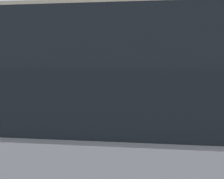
{
  "coord_description": "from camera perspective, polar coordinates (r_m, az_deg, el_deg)",
  "views": [
    {
      "loc": [
        0.94,
        -3.78,
        1.5
      ],
      "look_at": [
        0.3,
        0.27,
        1.18
      ],
      "focal_mm": 61.1,
      "sensor_mm": 36.0,
      "label": 1
    }
  ],
  "objects": [
    {
      "name": "background_railing",
      "position": [
        6.13,
        0.17,
        -1.69
      ],
      "size": [
        24.06,
        0.06,
        0.98
      ],
      "color": "gray",
      "rests_on": "sidewalk_curb"
    },
    {
      "name": "sidewalk_curb",
      "position": [
        5.33,
        -1.48,
        -11.14
      ],
      "size": [
        36.0,
        2.53,
        0.14
      ],
      "primitive_type": "cube",
      "color": "#ADA8A0",
      "rests_on": "ground"
    },
    {
      "name": "pedestrian_at_meter",
      "position": [
        4.07,
        4.83,
        -1.64
      ],
      "size": [
        0.6,
        0.59,
        1.64
      ],
      "rotation": [
        0.0,
        0.0,
        -3.11
      ],
      "color": "brown",
      "rests_on": "sidewalk_curb"
    },
    {
      "name": "parking_meter",
      "position": [
        4.14,
        -3.29,
        0.34
      ],
      "size": [
        0.18,
        0.19,
        1.46
      ],
      "rotation": [
        0.0,
        0.0,
        3.24
      ],
      "color": "slate",
      "rests_on": "sidewalk_curb"
    },
    {
      "name": "backdrop_wall",
      "position": [
        9.32,
        3.27,
        4.31
      ],
      "size": [
        32.0,
        0.5,
        2.97
      ],
      "primitive_type": "cube",
      "color": "#ADA38E",
      "rests_on": "ground"
    },
    {
      "name": "parked_sedan_silver",
      "position": [
        2.71,
        -7.57,
        -8.92
      ],
      "size": [
        4.65,
        1.92,
        1.76
      ],
      "rotation": [
        0.0,
        0.0,
        -1.6
      ],
      "color": "#B7BABF",
      "rests_on": "ground"
    }
  ]
}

